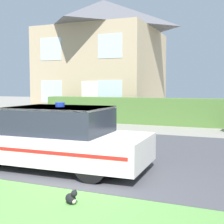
# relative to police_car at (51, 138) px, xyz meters

# --- Properties ---
(ground_plane) EXTENTS (80.00, 80.00, 0.00)m
(ground_plane) POSITION_rel_police_car_xyz_m (1.35, -2.12, -0.66)
(ground_plane) COLOR gray
(road_strip) EXTENTS (28.00, 6.72, 0.01)m
(road_strip) POSITION_rel_police_car_xyz_m (1.35, 2.18, -0.65)
(road_strip) COLOR #424247
(road_strip) RESTS_ON ground
(lawn_verge) EXTENTS (28.00, 1.92, 0.01)m
(lawn_verge) POSITION_rel_police_car_xyz_m (1.35, -2.14, -0.66)
(lawn_verge) COLOR #568C42
(lawn_verge) RESTS_ON ground
(garden_hedge) EXTENTS (11.05, 0.72, 1.27)m
(garden_hedge) POSITION_rel_police_car_xyz_m (-0.09, 8.55, -0.03)
(garden_hedge) COLOR #4C7233
(garden_hedge) RESTS_ON ground
(police_car) EXTENTS (4.63, 1.84, 1.47)m
(police_car) POSITION_rel_police_car_xyz_m (0.00, 0.00, 0.00)
(police_car) COLOR black
(police_car) RESTS_ON road_strip
(cat) EXTENTS (0.25, 0.23, 0.25)m
(cat) POSITION_rel_police_car_xyz_m (1.53, -1.78, -0.56)
(cat) COLOR black
(cat) RESTS_ON ground
(house_left) EXTENTS (7.10, 7.09, 7.39)m
(house_left) POSITION_rel_police_car_xyz_m (-4.48, 13.05, 3.11)
(house_left) COLOR tan
(house_left) RESTS_ON ground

